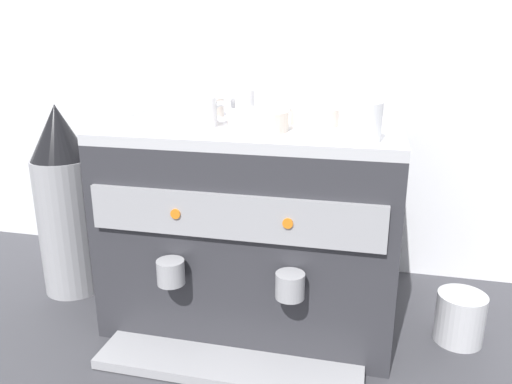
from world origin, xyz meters
name	(u,v)px	position (x,y,z in m)	size (l,w,h in m)	color
ground_plane	(256,308)	(0.00, 0.00, 0.00)	(4.00, 4.00, 0.00)	#38383D
tiled_backsplash_wall	(282,56)	(0.00, 0.31, 0.60)	(2.80, 0.03, 1.19)	silver
espresso_machine	(256,223)	(0.00, 0.00, 0.23)	(0.63, 0.51, 0.46)	#2D2D33
ceramic_cup_0	(239,105)	(-0.05, 0.06, 0.50)	(0.07, 0.10, 0.07)	white
ceramic_cup_1	(204,112)	(-0.10, -0.05, 0.49)	(0.09, 0.06, 0.06)	white
ceramic_cup_2	(360,121)	(0.23, -0.12, 0.50)	(0.08, 0.12, 0.07)	white
ceramic_bowl_0	(204,107)	(-0.15, 0.09, 0.48)	(0.10, 0.10, 0.04)	beige
ceramic_bowl_1	(316,117)	(0.13, 0.03, 0.48)	(0.11, 0.11, 0.04)	beige
ceramic_bowl_2	(258,121)	(0.02, -0.07, 0.48)	(0.13, 0.13, 0.04)	beige
coffee_grinder	(66,203)	(-0.50, -0.01, 0.24)	(0.15, 0.15, 0.49)	#939399
milk_pitcher	(460,318)	(0.47, -0.03, 0.06)	(0.10, 0.10, 0.11)	#B7B7BC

